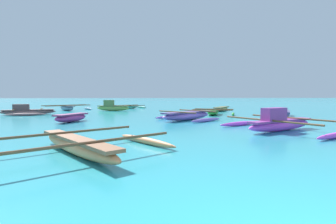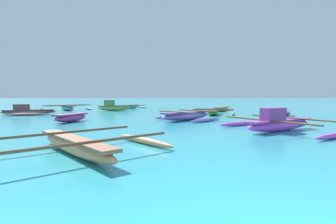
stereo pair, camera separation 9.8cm
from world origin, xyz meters
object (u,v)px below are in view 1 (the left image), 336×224
at_px(moored_boat_2, 71,117).
at_px(moored_boat_8, 77,146).
at_px(moored_boat_1, 222,109).
at_px(moored_boat_4, 67,108).
at_px(moored_boat_3, 112,107).
at_px(moored_boat_7, 129,107).
at_px(moored_boat_0, 284,113).
at_px(moored_boat_9, 187,116).
at_px(moored_boat_6, 213,112).
at_px(moored_boat_5, 280,123).
at_px(moored_boat_10, 27,111).

distance_m(moored_boat_2, moored_boat_8, 8.42).
height_order(moored_boat_1, moored_boat_8, moored_boat_8).
xyz_separation_m(moored_boat_1, moored_boat_4, (-14.41, 1.85, 0.04)).
xyz_separation_m(moored_boat_3, moored_boat_4, (-4.31, 0.81, -0.10)).
distance_m(moored_boat_1, moored_boat_3, 10.15).
distance_m(moored_boat_7, moored_boat_8, 22.31).
relative_size(moored_boat_0, moored_boat_2, 1.42).
bearing_deg(moored_boat_8, moored_boat_2, 160.03).
distance_m(moored_boat_8, moored_boat_9, 9.56).
relative_size(moored_boat_2, moored_boat_8, 0.45).
distance_m(moored_boat_1, moored_boat_8, 19.19).
xyz_separation_m(moored_boat_2, moored_boat_3, (1.10, 9.92, 0.11)).
bearing_deg(moored_boat_7, moored_boat_0, 10.92).
bearing_deg(moored_boat_6, moored_boat_4, 83.83).
height_order(moored_boat_3, moored_boat_7, moored_boat_3).
distance_m(moored_boat_1, moored_boat_7, 10.30).
distance_m(moored_boat_4, moored_boat_9, 14.14).
relative_size(moored_boat_4, moored_boat_5, 0.87).
bearing_deg(moored_boat_9, moored_boat_8, -154.91).
xyz_separation_m(moored_boat_6, moored_boat_10, (-13.84, 1.80, 0.05)).
distance_m(moored_boat_8, moored_boat_10, 15.70).
bearing_deg(moored_boat_0, moored_boat_2, 129.91).
bearing_deg(moored_boat_1, moored_boat_8, -175.29).
bearing_deg(moored_boat_6, moored_boat_3, 76.10).
bearing_deg(moored_boat_0, moored_boat_5, 179.49).
bearing_deg(moored_boat_6, moored_boat_8, 173.02).
height_order(moored_boat_1, moored_boat_9, moored_boat_9).
xyz_separation_m(moored_boat_5, moored_boat_8, (-7.25, -3.58, -0.10)).
relative_size(moored_boat_2, moored_boat_6, 0.68).
xyz_separation_m(moored_boat_2, moored_boat_10, (-4.77, 5.93, 0.01)).
height_order(moored_boat_3, moored_boat_5, moored_boat_3).
height_order(moored_boat_5, moored_boat_8, moored_boat_5).
bearing_deg(moored_boat_1, moored_boat_7, 91.34).
distance_m(moored_boat_0, moored_boat_1, 6.91).
relative_size(moored_boat_7, moored_boat_8, 0.78).
bearing_deg(moored_boat_5, moored_boat_0, 32.32).
xyz_separation_m(moored_boat_0, moored_boat_5, (-4.07, -6.93, 0.10)).
height_order(moored_boat_7, moored_boat_10, moored_boat_10).
distance_m(moored_boat_0, moored_boat_2, 13.80).
bearing_deg(moored_boat_5, moored_boat_10, 116.52).
height_order(moored_boat_5, moored_boat_6, moored_boat_5).
relative_size(moored_boat_7, moored_boat_9, 1.02).
relative_size(moored_boat_4, moored_boat_9, 1.16).
bearing_deg(moored_boat_2, moored_boat_1, -24.25).
distance_m(moored_boat_2, moored_boat_5, 10.55).
relative_size(moored_boat_0, moored_boat_1, 1.00).
bearing_deg(moored_boat_4, moored_boat_3, 42.89).
distance_m(moored_boat_6, moored_boat_7, 12.10).
bearing_deg(moored_boat_5, moored_boat_7, 83.61).
height_order(moored_boat_1, moored_boat_2, moored_boat_2).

